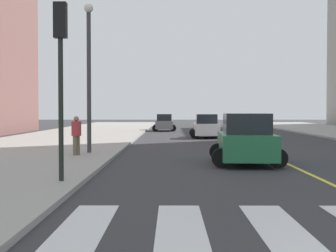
{
  "coord_description": "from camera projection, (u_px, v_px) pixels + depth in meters",
  "views": [
    {
      "loc": [
        -4.68,
        -5.43,
        2.16
      ],
      "look_at": [
        -4.84,
        22.31,
        1.3
      ],
      "focal_mm": 54.56,
      "sensor_mm": 36.0,
      "label": 1
    }
  ],
  "objects": [
    {
      "name": "sidewalk_kerb_west",
      "position": [
        21.0,
        152.0,
        25.53
      ],
      "size": [
        10.0,
        120.0,
        0.15
      ],
      "primitive_type": "cube",
      "color": "#9E9B93",
      "rests_on": "ground"
    },
    {
      "name": "lane_divider_paint",
      "position": [
        223.0,
        134.0,
        45.45
      ],
      "size": [
        0.16,
        80.0,
        0.01
      ],
      "primitive_type": "cube",
      "color": "yellow",
      "rests_on": "ground"
    },
    {
      "name": "car_green_nearest",
      "position": [
        246.0,
        140.0,
        20.36
      ],
      "size": [
        2.98,
        4.64,
        2.03
      ],
      "rotation": [
        0.0,
        0.0,
        -0.05
      ],
      "color": "#236B42",
      "rests_on": "ground"
    },
    {
      "name": "car_gray_second",
      "position": [
        164.0,
        123.0,
        52.83
      ],
      "size": [
        2.46,
        3.93,
        1.75
      ],
      "rotation": [
        0.0,
        0.0,
        0.01
      ],
      "color": "slate",
      "rests_on": "ground"
    },
    {
      "name": "car_white_third",
      "position": [
        206.0,
        127.0,
        39.87
      ],
      "size": [
        2.6,
        4.14,
        1.85
      ],
      "rotation": [
        0.0,
        0.0,
        -0.01
      ],
      "color": "silver",
      "rests_on": "ground"
    },
    {
      "name": "traffic_light_far_corner",
      "position": [
        61.0,
        56.0,
        14.42
      ],
      "size": [
        0.36,
        0.41,
        5.05
      ],
      "color": "black",
      "rests_on": "sidewalk_kerb_west"
    },
    {
      "name": "pedestrian_walking_west",
      "position": [
        76.0,
        134.0,
        22.77
      ],
      "size": [
        0.43,
        0.43,
        1.74
      ],
      "rotation": [
        0.0,
        0.0,
        4.21
      ],
      "color": "brown",
      "rests_on": "sidewalk_kerb_west"
    },
    {
      "name": "street_lamp",
      "position": [
        89.0,
        64.0,
        24.07
      ],
      "size": [
        0.44,
        0.44,
        7.04
      ],
      "color": "#38383D",
      "rests_on": "sidewalk_kerb_west"
    }
  ]
}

